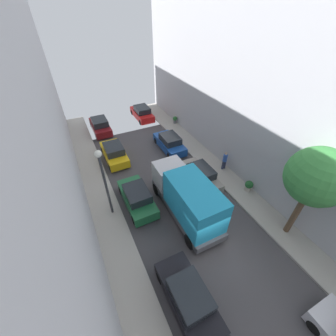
% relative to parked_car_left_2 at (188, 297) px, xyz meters
% --- Properties ---
extents(ground, '(32.00, 32.00, 0.00)m').
position_rel_parked_car_left_2_xyz_m(ground, '(2.70, 2.06, -0.72)').
color(ground, '#423F42').
extents(sidewalk_left, '(2.00, 44.00, 0.15)m').
position_rel_parked_car_left_2_xyz_m(sidewalk_left, '(-2.30, 2.06, -0.64)').
color(sidewalk_left, '#A8A399').
rests_on(sidewalk_left, ground).
extents(sidewalk_right, '(2.00, 44.00, 0.15)m').
position_rel_parked_car_left_2_xyz_m(sidewalk_right, '(7.70, 2.06, -0.64)').
color(sidewalk_right, '#A8A399').
rests_on(sidewalk_right, ground).
extents(parked_car_left_2, '(1.78, 4.20, 1.57)m').
position_rel_parked_car_left_2_xyz_m(parked_car_left_2, '(0.00, 0.00, 0.00)').
color(parked_car_left_2, black).
rests_on(parked_car_left_2, ground).
extents(parked_car_left_3, '(1.78, 4.20, 1.57)m').
position_rel_parked_car_left_2_xyz_m(parked_car_left_3, '(0.00, 7.31, 0.00)').
color(parked_car_left_3, '#1E6638').
rests_on(parked_car_left_3, ground).
extents(parked_car_left_4, '(1.78, 4.20, 1.57)m').
position_rel_parked_car_left_2_xyz_m(parked_car_left_4, '(0.00, 13.59, 0.00)').
color(parked_car_left_4, gold).
rests_on(parked_car_left_4, ground).
extents(parked_car_left_5, '(1.78, 4.20, 1.57)m').
position_rel_parked_car_left_2_xyz_m(parked_car_left_5, '(0.00, 19.50, 0.00)').
color(parked_car_left_5, maroon).
rests_on(parked_car_left_5, ground).
extents(parked_car_right_1, '(1.78, 4.20, 1.57)m').
position_rel_parked_car_left_2_xyz_m(parked_car_right_1, '(5.40, 7.35, 0.00)').
color(parked_car_right_1, gray).
rests_on(parked_car_right_1, ground).
extents(parked_car_right_2, '(1.78, 4.20, 1.57)m').
position_rel_parked_car_left_2_xyz_m(parked_car_right_2, '(5.40, 12.85, 0.00)').
color(parked_car_right_2, '#194799').
rests_on(parked_car_right_2, ground).
extents(parked_car_right_3, '(1.78, 4.20, 1.57)m').
position_rel_parked_car_left_2_xyz_m(parked_car_right_3, '(5.40, 20.54, 0.00)').
color(parked_car_right_3, red).
rests_on(parked_car_right_3, ground).
extents(delivery_truck, '(2.26, 6.60, 3.38)m').
position_rel_parked_car_left_2_xyz_m(delivery_truck, '(2.70, 4.90, 1.07)').
color(delivery_truck, '#4C4C51').
rests_on(delivery_truck, ground).
extents(pedestrian, '(0.40, 0.36, 1.72)m').
position_rel_parked_car_left_2_xyz_m(pedestrian, '(8.19, 7.79, 0.35)').
color(pedestrian, '#2D334C').
rests_on(pedestrian, sidewalk_right).
extents(street_tree_1, '(3.21, 3.21, 6.26)m').
position_rel_parked_car_left_2_xyz_m(street_tree_1, '(7.89, 0.79, 4.05)').
color(street_tree_1, brown).
rests_on(street_tree_1, sidewalk_right).
extents(potted_plant_1, '(0.62, 0.62, 0.87)m').
position_rel_parked_car_left_2_xyz_m(potted_plant_1, '(8.25, 4.77, -0.10)').
color(potted_plant_1, '#B2A899').
rests_on(potted_plant_1, sidewalk_right).
extents(potted_plant_2, '(0.51, 0.51, 0.85)m').
position_rel_parked_car_left_2_xyz_m(potted_plant_2, '(8.36, 17.35, -0.08)').
color(potted_plant_2, slate).
rests_on(potted_plant_2, sidewalk_right).
extents(lamp_post, '(0.44, 0.44, 5.25)m').
position_rel_parked_car_left_2_xyz_m(lamp_post, '(-1.90, 7.30, 2.91)').
color(lamp_post, '#333338').
rests_on(lamp_post, sidewalk_left).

